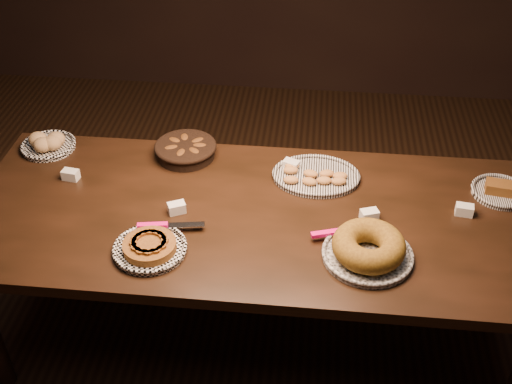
# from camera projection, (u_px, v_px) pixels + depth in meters

# --- Properties ---
(ground) EXTENTS (5.00, 5.00, 0.00)m
(ground) POSITION_uv_depth(u_px,v_px,m) (256.00, 334.00, 3.08)
(ground) COLOR black
(ground) RESTS_ON ground
(buffet_table) EXTENTS (2.40, 1.00, 0.75)m
(buffet_table) POSITION_uv_depth(u_px,v_px,m) (256.00, 227.00, 2.68)
(buffet_table) COLOR black
(buffet_table) RESTS_ON ground
(apple_tart_plate) EXTENTS (0.33, 0.31, 0.06)m
(apple_tart_plate) POSITION_uv_depth(u_px,v_px,m) (150.00, 247.00, 2.43)
(apple_tart_plate) COLOR white
(apple_tart_plate) RESTS_ON buffet_table
(madeleine_platter) EXTENTS (0.38, 0.31, 0.04)m
(madeleine_platter) POSITION_uv_depth(u_px,v_px,m) (316.00, 176.00, 2.81)
(madeleine_platter) COLOR black
(madeleine_platter) RESTS_ON buffet_table
(bundt_cake_plate) EXTENTS (0.39, 0.35, 0.11)m
(bundt_cake_plate) POSITION_uv_depth(u_px,v_px,m) (368.00, 248.00, 2.39)
(bundt_cake_plate) COLOR black
(bundt_cake_plate) RESTS_ON buffet_table
(croissant_basket) EXTENTS (0.34, 0.34, 0.07)m
(croissant_basket) POSITION_uv_depth(u_px,v_px,m) (186.00, 149.00, 2.94)
(croissant_basket) COLOR black
(croissant_basket) RESTS_ON buffet_table
(bread_roll_plate) EXTENTS (0.25, 0.25, 0.08)m
(bread_roll_plate) POSITION_uv_depth(u_px,v_px,m) (48.00, 144.00, 2.99)
(bread_roll_plate) COLOR white
(bread_roll_plate) RESTS_ON buffet_table
(loaf_plate) EXTENTS (0.24, 0.24, 0.06)m
(loaf_plate) POSITION_uv_depth(u_px,v_px,m) (500.00, 191.00, 2.72)
(loaf_plate) COLOR black
(loaf_plate) RESTS_ON buffet_table
(tent_cards) EXTENTS (1.76, 0.43, 0.04)m
(tent_cards) POSITION_uv_depth(u_px,v_px,m) (272.00, 194.00, 2.70)
(tent_cards) COLOR white
(tent_cards) RESTS_ON buffet_table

